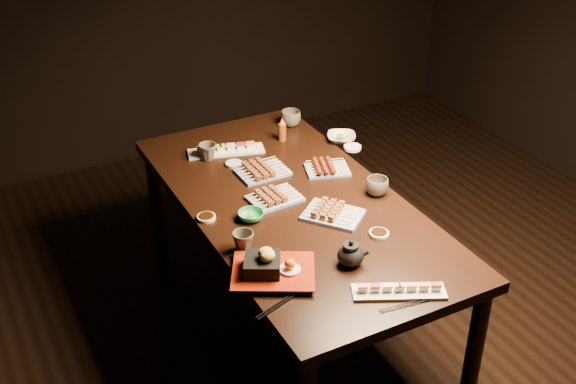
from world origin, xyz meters
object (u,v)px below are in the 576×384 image
object	(u,v)px
dining_table	(293,268)
condiment_bottle	(282,129)
sushi_platter_near	(399,289)
edamame_bowl_cream	(341,138)
teacup_far_right	(291,118)
edamame_bowl_green	(251,216)
teapot	(351,253)
teacup_far_left	(208,152)
tempura_tray	(273,263)
yakitori_plate_left	(262,168)
sushi_platter_far	(226,148)
yakitori_plate_center	(275,194)
teacup_near_left	(243,241)
yakitori_plate_right	(333,210)
teacup_mid_right	(377,187)

from	to	relation	value
dining_table	condiment_bottle	xyz separation A→B (m)	(0.23, 0.56, 0.44)
sushi_platter_near	condiment_bottle	distance (m)	1.33
edamame_bowl_cream	teacup_far_right	world-z (taller)	teacup_far_right
edamame_bowl_green	teapot	xyz separation A→B (m)	(0.21, -0.47, 0.04)
edamame_bowl_cream	teacup_far_left	xyz separation A→B (m)	(-0.69, 0.13, 0.02)
sushi_platter_near	edamame_bowl_green	xyz separation A→B (m)	(-0.27, 0.71, -0.00)
tempura_tray	teapot	world-z (taller)	tempura_tray
yakitori_plate_left	edamame_bowl_cream	distance (m)	0.53
sushi_platter_far	edamame_bowl_green	xyz separation A→B (m)	(-0.15, -0.62, -0.01)
dining_table	teacup_far_right	distance (m)	0.88
sushi_platter_near	yakitori_plate_center	size ratio (longest dim) A/B	1.54
dining_table	edamame_bowl_cream	world-z (taller)	edamame_bowl_cream
condiment_bottle	yakitori_plate_left	bearing A→B (deg)	-132.27
tempura_tray	teacup_near_left	distance (m)	0.21
tempura_tray	teacup_far_right	world-z (taller)	tempura_tray
yakitori_plate_right	teapot	world-z (taller)	teapot
yakitori_plate_center	yakitori_plate_left	bearing A→B (deg)	72.80
sushi_platter_far	yakitori_plate_center	bearing A→B (deg)	106.93
sushi_platter_far	condiment_bottle	xyz separation A→B (m)	(0.31, -0.01, 0.04)
yakitori_plate_center	teacup_near_left	size ratio (longest dim) A/B	2.60
sushi_platter_near	edamame_bowl_cream	size ratio (longest dim) A/B	2.37
yakitori_plate_right	tempura_tray	bearing A→B (deg)	-97.19
yakitori_plate_left	edamame_bowl_green	world-z (taller)	yakitori_plate_left
yakitori_plate_right	teacup_mid_right	xyz separation A→B (m)	(0.27, 0.07, 0.01)
teacup_far_right	teacup_far_left	bearing A→B (deg)	-164.51
teacup_far_right	teapot	xyz separation A→B (m)	(-0.38, -1.21, 0.01)
teacup_near_left	teacup_far_left	xyz separation A→B (m)	(0.17, 0.78, 0.00)
yakitori_plate_center	teacup_far_left	distance (m)	0.51
edamame_bowl_green	edamame_bowl_cream	distance (m)	0.87
tempura_tray	teacup_far_left	xyz separation A→B (m)	(0.14, 0.99, -0.02)
sushi_platter_far	edamame_bowl_cream	distance (m)	0.60
yakitori_plate_center	yakitori_plate_left	distance (m)	0.25
teacup_mid_right	teacup_far_left	world-z (taller)	teacup_far_left
teacup_far_right	teapot	size ratio (longest dim) A/B	0.86
edamame_bowl_green	teacup_far_right	distance (m)	0.95
teacup_far_left	teacup_far_right	distance (m)	0.56
tempura_tray	sushi_platter_far	bearing A→B (deg)	104.74
sushi_platter_far	teacup_far_left	world-z (taller)	teacup_far_left
yakitori_plate_right	teacup_far_right	bearing A→B (deg)	124.83
edamame_bowl_cream	condiment_bottle	bearing A→B (deg)	151.64
sushi_platter_far	teacup_far_left	xyz separation A→B (m)	(-0.11, -0.03, 0.02)
teacup_far_right	teapot	distance (m)	1.27
yakitori_plate_left	edamame_bowl_green	bearing A→B (deg)	-123.95
edamame_bowl_cream	teacup_mid_right	distance (m)	0.56
yakitori_plate_right	teacup_near_left	xyz separation A→B (m)	(-0.44, -0.04, 0.01)
yakitori_plate_center	teapot	world-z (taller)	teapot
yakitori_plate_right	teacup_mid_right	bearing A→B (deg)	65.56
yakitori_plate_center	yakitori_plate_right	xyz separation A→B (m)	(0.16, -0.24, 0.00)
sushi_platter_near	sushi_platter_far	world-z (taller)	sushi_platter_far
yakitori_plate_right	edamame_bowl_cream	distance (m)	0.73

